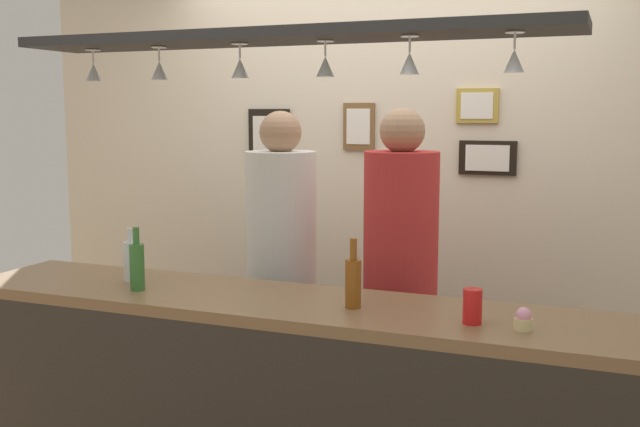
{
  "coord_description": "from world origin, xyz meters",
  "views": [
    {
      "loc": [
        1.2,
        -2.92,
        1.72
      ],
      "look_at": [
        0.0,
        0.1,
        1.27
      ],
      "focal_mm": 41.9,
      "sensor_mm": 36.0,
      "label": 1
    }
  ],
  "objects_px": {
    "drink_can": "(472,306)",
    "picture_frame_upper_small": "(477,106)",
    "picture_frame_lower_pair": "(488,158)",
    "picture_frame_caricature": "(269,138)",
    "person_left_white_patterned_shirt": "(281,252)",
    "bottle_soda_clear": "(131,260)",
    "picture_frame_crest": "(359,126)",
    "bottle_beer_green_import": "(137,265)",
    "cupcake": "(523,320)",
    "person_right_red_shirt": "(400,259)",
    "bottle_beer_amber_tall": "(353,281)"
  },
  "relations": [
    {
      "from": "drink_can",
      "to": "picture_frame_crest",
      "type": "xyz_separation_m",
      "value": [
        -0.92,
        1.48,
        0.58
      ]
    },
    {
      "from": "cupcake",
      "to": "picture_frame_upper_small",
      "type": "bearing_deg",
      "value": 106.24
    },
    {
      "from": "person_right_red_shirt",
      "to": "picture_frame_lower_pair",
      "type": "height_order",
      "value": "person_right_red_shirt"
    },
    {
      "from": "picture_frame_crest",
      "to": "bottle_beer_green_import",
      "type": "bearing_deg",
      "value": -106.24
    },
    {
      "from": "person_right_red_shirt",
      "to": "picture_frame_lower_pair",
      "type": "bearing_deg",
      "value": 70.2
    },
    {
      "from": "drink_can",
      "to": "picture_frame_caricature",
      "type": "distance_m",
      "value": 2.15
    },
    {
      "from": "person_right_red_shirt",
      "to": "bottle_beer_green_import",
      "type": "height_order",
      "value": "person_right_red_shirt"
    },
    {
      "from": "picture_frame_caricature",
      "to": "bottle_beer_amber_tall",
      "type": "bearing_deg",
      "value": -54.36
    },
    {
      "from": "drink_can",
      "to": "picture_frame_crest",
      "type": "height_order",
      "value": "picture_frame_crest"
    },
    {
      "from": "bottle_beer_amber_tall",
      "to": "bottle_beer_green_import",
      "type": "bearing_deg",
      "value": -175.76
    },
    {
      "from": "person_right_red_shirt",
      "to": "bottle_beer_green_import",
      "type": "xyz_separation_m",
      "value": [
        -0.89,
        -0.76,
        0.05
      ]
    },
    {
      "from": "bottle_beer_amber_tall",
      "to": "bottle_beer_green_import",
      "type": "height_order",
      "value": "same"
    },
    {
      "from": "picture_frame_upper_small",
      "to": "picture_frame_crest",
      "type": "bearing_deg",
      "value": 180.0
    },
    {
      "from": "picture_frame_lower_pair",
      "to": "bottle_soda_clear",
      "type": "bearing_deg",
      "value": -132.88
    },
    {
      "from": "picture_frame_upper_small",
      "to": "picture_frame_lower_pair",
      "type": "bearing_deg",
      "value": 0.0
    },
    {
      "from": "person_left_white_patterned_shirt",
      "to": "picture_frame_upper_small",
      "type": "distance_m",
      "value": 1.29
    },
    {
      "from": "bottle_beer_amber_tall",
      "to": "drink_can",
      "type": "bearing_deg",
      "value": -6.24
    },
    {
      "from": "person_right_red_shirt",
      "to": "cupcake",
      "type": "height_order",
      "value": "person_right_red_shirt"
    },
    {
      "from": "picture_frame_caricature",
      "to": "picture_frame_upper_small",
      "type": "bearing_deg",
      "value": 0.0
    },
    {
      "from": "bottle_soda_clear",
      "to": "cupcake",
      "type": "height_order",
      "value": "bottle_soda_clear"
    },
    {
      "from": "person_left_white_patterned_shirt",
      "to": "bottle_soda_clear",
      "type": "distance_m",
      "value": 0.76
    },
    {
      "from": "bottle_beer_amber_tall",
      "to": "picture_frame_lower_pair",
      "type": "height_order",
      "value": "picture_frame_lower_pair"
    },
    {
      "from": "person_left_white_patterned_shirt",
      "to": "drink_can",
      "type": "bearing_deg",
      "value": -35.15
    },
    {
      "from": "bottle_beer_green_import",
      "to": "picture_frame_crest",
      "type": "relative_size",
      "value": 1.0
    },
    {
      "from": "bottle_soda_clear",
      "to": "picture_frame_lower_pair",
      "type": "relative_size",
      "value": 0.77
    },
    {
      "from": "picture_frame_lower_pair",
      "to": "picture_frame_caricature",
      "type": "xyz_separation_m",
      "value": [
        -1.27,
        0.0,
        0.09
      ]
    },
    {
      "from": "bottle_beer_green_import",
      "to": "picture_frame_caricature",
      "type": "relative_size",
      "value": 0.76
    },
    {
      "from": "picture_frame_lower_pair",
      "to": "bottle_beer_green_import",
      "type": "bearing_deg",
      "value": -127.61
    },
    {
      "from": "bottle_beer_green_import",
      "to": "bottle_soda_clear",
      "type": "distance_m",
      "value": 0.17
    },
    {
      "from": "picture_frame_upper_small",
      "to": "person_right_red_shirt",
      "type": "bearing_deg",
      "value": -105.38
    },
    {
      "from": "bottle_beer_amber_tall",
      "to": "picture_frame_upper_small",
      "type": "bearing_deg",
      "value": 82.58
    },
    {
      "from": "bottle_soda_clear",
      "to": "picture_frame_upper_small",
      "type": "relative_size",
      "value": 1.05
    },
    {
      "from": "person_left_white_patterned_shirt",
      "to": "drink_can",
      "type": "relative_size",
      "value": 14.12
    },
    {
      "from": "bottle_beer_amber_tall",
      "to": "picture_frame_crest",
      "type": "distance_m",
      "value": 1.6
    },
    {
      "from": "drink_can",
      "to": "cupcake",
      "type": "distance_m",
      "value": 0.17
    },
    {
      "from": "drink_can",
      "to": "picture_frame_upper_small",
      "type": "height_order",
      "value": "picture_frame_upper_small"
    },
    {
      "from": "bottle_beer_amber_tall",
      "to": "drink_can",
      "type": "height_order",
      "value": "bottle_beer_amber_tall"
    },
    {
      "from": "bottle_beer_amber_tall",
      "to": "cupcake",
      "type": "distance_m",
      "value": 0.63
    },
    {
      "from": "person_right_red_shirt",
      "to": "cupcake",
      "type": "xyz_separation_m",
      "value": [
        0.63,
        -0.76,
        -0.02
      ]
    },
    {
      "from": "picture_frame_lower_pair",
      "to": "drink_can",
      "type": "bearing_deg",
      "value": -82.28
    },
    {
      "from": "bottle_beer_green_import",
      "to": "cupcake",
      "type": "xyz_separation_m",
      "value": [
        1.52,
        0.01,
        -0.07
      ]
    },
    {
      "from": "person_left_white_patterned_shirt",
      "to": "picture_frame_lower_pair",
      "type": "relative_size",
      "value": 5.74
    },
    {
      "from": "cupcake",
      "to": "person_left_white_patterned_shirt",
      "type": "bearing_deg",
      "value": 148.35
    },
    {
      "from": "bottle_beer_green_import",
      "to": "picture_frame_caricature",
      "type": "xyz_separation_m",
      "value": [
        -0.12,
        1.49,
        0.46
      ]
    },
    {
      "from": "person_right_red_shirt",
      "to": "drink_can",
      "type": "distance_m",
      "value": 0.88
    },
    {
      "from": "bottle_soda_clear",
      "to": "picture_frame_crest",
      "type": "xyz_separation_m",
      "value": [
        0.56,
        1.37,
        0.55
      ]
    },
    {
      "from": "person_left_white_patterned_shirt",
      "to": "bottle_beer_green_import",
      "type": "height_order",
      "value": "person_left_white_patterned_shirt"
    },
    {
      "from": "picture_frame_crest",
      "to": "bottle_soda_clear",
      "type": "bearing_deg",
      "value": -112.07
    },
    {
      "from": "picture_frame_lower_pair",
      "to": "picture_frame_caricature",
      "type": "bearing_deg",
      "value": 180.0
    },
    {
      "from": "picture_frame_crest",
      "to": "bottle_beer_amber_tall",
      "type": "bearing_deg",
      "value": -71.85
    }
  ]
}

